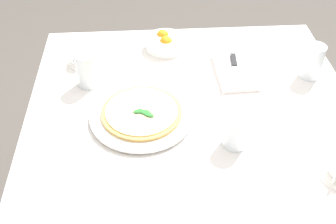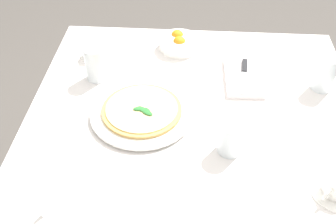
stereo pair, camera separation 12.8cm
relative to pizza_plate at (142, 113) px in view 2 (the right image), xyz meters
name	(u,v)px [view 2 (the right image)]	position (x,y,z in m)	size (l,w,h in m)	color
dining_table	(192,148)	(0.00, 0.16, -0.15)	(1.06, 1.06, 0.75)	white
pizza_plate	(142,113)	(0.00, 0.00, 0.00)	(0.32, 0.32, 0.02)	white
pizza	(142,110)	(0.00, 0.00, 0.01)	(0.25, 0.25, 0.02)	tan
coffee_cup_near_left	(97,49)	(-0.32, -0.21, 0.02)	(0.13, 0.13, 0.07)	white
water_glass_right_edge	(325,75)	(-0.18, 0.59, 0.04)	(0.07, 0.07, 0.12)	white
water_glass_far_left	(231,139)	(0.13, 0.27, 0.03)	(0.07, 0.07, 0.10)	white
water_glass_near_right	(95,65)	(-0.19, -0.18, 0.05)	(0.07, 0.07, 0.12)	white
napkin_folded	(244,77)	(-0.21, 0.33, 0.00)	(0.22, 0.14, 0.02)	white
dinner_knife	(244,74)	(-0.21, 0.33, 0.01)	(0.20, 0.04, 0.01)	silver
citrus_bowl	(179,43)	(-0.39, 0.10, 0.01)	(0.15, 0.15, 0.06)	white
menu_card	(53,197)	(0.35, -0.18, 0.02)	(0.08, 0.04, 0.06)	white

